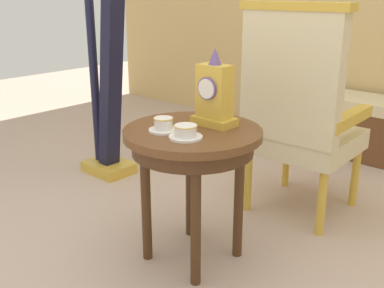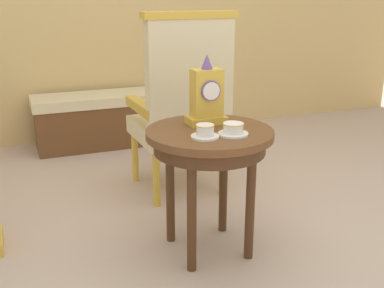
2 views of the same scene
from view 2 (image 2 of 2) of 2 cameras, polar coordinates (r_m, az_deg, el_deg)
ground_plane at (r=2.41m, az=4.46°, el=-12.86°), size 10.00×10.00×0.00m
side_table at (r=2.20m, az=2.15°, el=-0.36°), size 0.60×0.60×0.63m
teacup_left at (r=2.05m, az=1.60°, el=1.50°), size 0.13×0.13×0.06m
teacup_right at (r=2.09m, az=5.07°, el=1.79°), size 0.14×0.14×0.06m
mantel_clock at (r=2.25m, az=1.81°, el=5.84°), size 0.19×0.11×0.34m
armchair at (r=2.85m, az=-1.15°, el=4.97°), size 0.56×0.55×1.14m
window_bench at (r=3.99m, az=-11.70°, el=2.87°), size 1.01×0.40×0.44m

